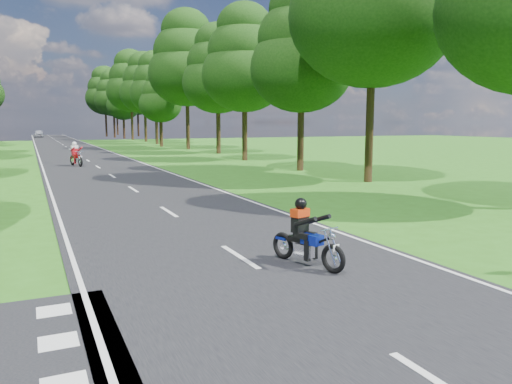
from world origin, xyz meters
name	(u,v)px	position (x,y,z in m)	size (l,w,h in m)	color
ground	(282,285)	(0.00, 0.00, 0.00)	(160.00, 160.00, 0.00)	#2B6216
main_road	(70,149)	(0.00, 50.00, 0.01)	(7.00, 140.00, 0.02)	black
road_markings	(70,150)	(-0.14, 48.13, 0.02)	(7.40, 140.00, 0.01)	silver
treeline	(72,79)	(1.43, 60.06, 8.25)	(40.00, 115.35, 14.78)	black
rider_near_blue	(307,232)	(0.98, 0.82, 0.71)	(0.55, 1.65, 1.37)	navy
rider_far_red	(76,154)	(-1.21, 27.38, 0.83)	(0.65, 1.95, 1.62)	#9F0C0D
distant_car	(39,134)	(-2.15, 98.07, 0.74)	(1.70, 4.23, 1.44)	silver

